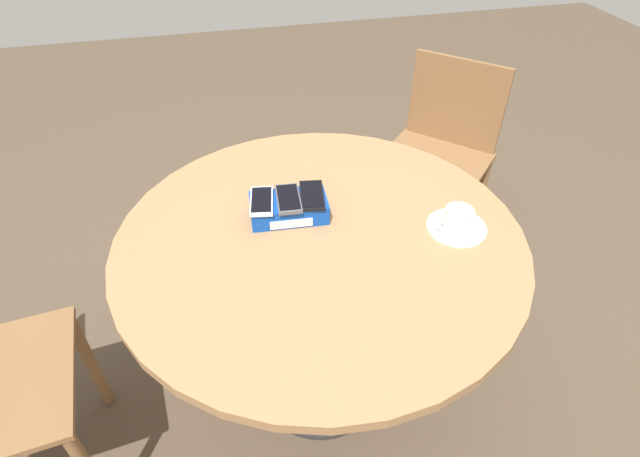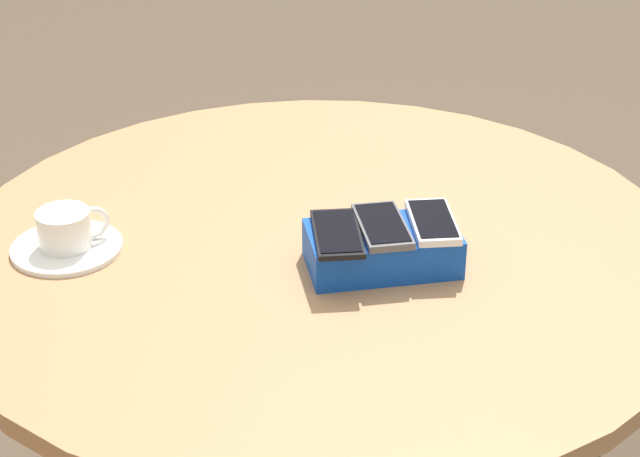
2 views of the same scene
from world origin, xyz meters
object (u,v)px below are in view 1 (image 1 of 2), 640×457
phone_box (289,208)px  saucer (456,227)px  coffee_cup (458,218)px  chair_near_window (437,157)px  phone_white (262,201)px  phone_gray (288,199)px  phone_black (314,195)px  round_table (320,260)px

phone_box → saucer: size_ratio=1.35×
saucer → coffee_cup: (-0.00, -0.00, 0.03)m
saucer → chair_near_window: 0.86m
phone_white → coffee_cup: size_ratio=1.25×
phone_gray → phone_box: bearing=85.1°
phone_black → coffee_cup: phone_black is taller
phone_white → phone_gray: 0.08m
phone_gray → saucer: 0.48m
phone_box → phone_white: 0.08m
phone_black → phone_gray: bearing=-177.9°
chair_near_window → round_table: bearing=-135.4°
phone_white → phone_black: (0.15, -0.00, -0.00)m
round_table → saucer: size_ratio=6.79×
phone_white → phone_gray: size_ratio=0.99×
coffee_cup → phone_white: bearing=162.1°
phone_white → phone_black: 0.15m
round_table → saucer: saucer is taller
coffee_cup → phone_gray: bearing=160.0°
round_table → coffee_cup: (0.38, -0.07, 0.14)m
round_table → saucer: 0.40m
coffee_cup → chair_near_window: chair_near_window is taller
round_table → phone_white: phone_white is taller
phone_box → chair_near_window: (0.76, 0.59, -0.29)m
phone_white → phone_black: size_ratio=0.94×
phone_gray → chair_near_window: (0.76, 0.59, -0.33)m
phone_white → saucer: bearing=-17.8°
round_table → phone_black: (0.00, 0.10, 0.17)m
saucer → phone_white: bearing=162.2°
round_table → phone_black: phone_black is taller
phone_gray → coffee_cup: 0.48m
phone_gray → saucer: (0.45, -0.16, -0.06)m
saucer → chair_near_window: chair_near_window is taller
round_table → chair_near_window: size_ratio=1.33×
round_table → coffee_cup: coffee_cup is taller
phone_gray → coffee_cup: bearing=-20.0°
round_table → phone_gray: (-0.07, 0.10, 0.17)m
round_table → phone_box: (-0.07, 0.10, 0.13)m
coffee_cup → chair_near_window: (0.32, 0.75, -0.30)m
phone_box → phone_black: size_ratio=1.54×
saucer → chair_near_window: size_ratio=0.20×
phone_black → round_table: bearing=-92.8°
phone_gray → phone_white: bearing=175.1°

